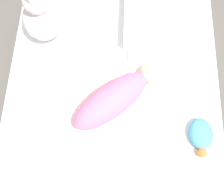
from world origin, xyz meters
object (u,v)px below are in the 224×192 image
at_px(swaddled_baby, 116,97).
at_px(pillow, 159,17).
at_px(bunny_plush, 42,17).
at_px(turtle_plush, 201,135).

distance_m(swaddled_baby, pillow, 0.52).
relative_size(swaddled_baby, pillow, 1.17).
height_order(swaddled_baby, pillow, swaddled_baby).
height_order(swaddled_baby, bunny_plush, bunny_plush).
xyz_separation_m(swaddled_baby, pillow, (-0.47, 0.22, -0.02)).
bearing_deg(bunny_plush, pillow, 98.06).
bearing_deg(swaddled_baby, bunny_plush, 94.76).
xyz_separation_m(pillow, turtle_plush, (0.63, 0.18, -0.01)).
bearing_deg(bunny_plush, swaddled_baby, 44.84).
height_order(bunny_plush, turtle_plush, bunny_plush).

